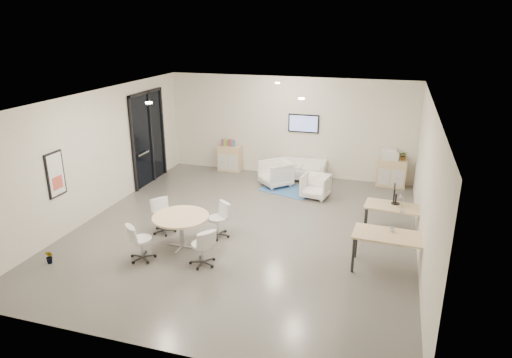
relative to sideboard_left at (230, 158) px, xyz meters
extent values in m
cube|color=#5B5953|center=(1.96, -4.27, -0.83)|extent=(8.00, 9.00, 0.80)
cube|color=white|center=(1.96, -4.27, 3.17)|extent=(8.00, 9.00, 0.80)
cube|color=beige|center=(1.96, 0.63, 1.17)|extent=(8.00, 0.80, 3.20)
cube|color=beige|center=(1.96, -9.17, 1.17)|extent=(8.00, 0.80, 3.20)
cube|color=beige|center=(-2.44, -4.27, 1.17)|extent=(0.80, 9.00, 3.20)
cube|color=beige|center=(6.36, -4.27, 1.17)|extent=(0.80, 9.00, 3.20)
cube|color=black|center=(-2.00, -1.77, 0.99)|extent=(0.02, 1.90, 2.85)
cube|color=black|center=(-1.98, -1.77, 2.38)|extent=(0.06, 1.90, 0.08)
cube|color=black|center=(-1.98, -2.68, 0.99)|extent=(0.06, 0.08, 2.85)
cube|color=black|center=(-1.98, -0.86, 0.99)|extent=(0.06, 0.08, 2.85)
cube|color=black|center=(-1.98, -1.62, 0.99)|extent=(0.06, 0.07, 2.85)
cube|color=#B2B2B7|center=(-1.94, -2.22, 0.62)|extent=(0.04, 0.60, 0.05)
cube|color=black|center=(-2.02, -5.87, 1.12)|extent=(0.04, 0.54, 1.04)
cube|color=white|center=(-1.99, -5.87, 1.12)|extent=(0.01, 0.46, 0.96)
cube|color=#CD4F40|center=(-1.99, -5.87, 0.92)|extent=(0.01, 0.32, 0.30)
cube|color=black|center=(2.46, 0.19, 1.32)|extent=(0.98, 0.05, 0.58)
cube|color=#7F94DC|center=(2.46, 0.16, 1.32)|extent=(0.90, 0.01, 0.50)
cylinder|color=#FFEAC6|center=(0.16, -5.27, 2.75)|extent=(0.14, 0.14, 0.03)
cylinder|color=#FFEAC6|center=(3.16, -3.77, 2.75)|extent=(0.14, 0.14, 0.03)
cylinder|color=#FFEAC6|center=(1.96, -1.27, 2.75)|extent=(0.14, 0.14, 0.03)
cube|color=#D3B17F|center=(0.00, 0.00, 0.00)|extent=(0.77, 0.38, 0.87)
cube|color=silver|center=(-0.18, -0.20, -0.08)|extent=(0.32, 0.02, 0.52)
cube|color=silver|center=(0.18, -0.20, -0.08)|extent=(0.32, 0.02, 0.52)
cube|color=#D3B17F|center=(5.27, 0.00, 0.00)|extent=(0.86, 0.40, 0.86)
cube|color=silver|center=(5.07, -0.21, -0.09)|extent=(0.36, 0.02, 0.51)
cube|color=silver|center=(5.47, -0.21, -0.09)|extent=(0.36, 0.02, 0.51)
cube|color=red|center=(-0.24, 0.00, 0.54)|extent=(0.04, 0.14, 0.22)
cube|color=#337FCC|center=(-0.18, 0.00, 0.54)|extent=(0.04, 0.14, 0.22)
cube|color=gold|center=(-0.13, 0.00, 0.54)|extent=(0.04, 0.14, 0.22)
cube|color=#4CB24C|center=(-0.07, 0.00, 0.54)|extent=(0.04, 0.14, 0.22)
cube|color=#CC6619|center=(-0.01, 0.00, 0.54)|extent=(0.04, 0.14, 0.22)
cube|color=purple|center=(0.05, 0.00, 0.54)|extent=(0.04, 0.14, 0.22)
cube|color=#E54C7F|center=(0.11, 0.00, 0.54)|extent=(0.04, 0.14, 0.22)
cube|color=teal|center=(0.16, 0.00, 0.54)|extent=(0.04, 0.14, 0.22)
cube|color=white|center=(5.18, 0.00, 0.56)|extent=(0.52, 0.46, 0.27)
cube|color=white|center=(5.18, 0.00, 0.73)|extent=(0.39, 0.34, 0.06)
cube|color=silver|center=(2.54, -0.18, -0.20)|extent=(1.48, 0.77, 0.27)
cube|color=silver|center=(2.54, 0.10, 0.07)|extent=(1.46, 0.21, 0.27)
cube|color=silver|center=(1.88, -0.18, -0.07)|extent=(0.15, 0.73, 0.55)
cube|color=silver|center=(3.21, -0.18, -0.07)|extent=(0.15, 0.73, 0.55)
cube|color=#294E7E|center=(2.36, -1.28, -0.43)|extent=(1.79, 1.45, 0.01)
imported|color=silver|center=(1.87, -0.99, 0.00)|extent=(1.14, 1.14, 0.86)
imported|color=silver|center=(3.22, -1.63, -0.06)|extent=(0.82, 0.78, 0.75)
cube|color=#D3B17F|center=(5.42, -3.46, 0.27)|extent=(1.43, 0.81, 0.04)
cube|color=black|center=(4.78, -3.76, -0.09)|extent=(0.05, 0.05, 0.68)
cube|color=black|center=(6.06, -3.76, -0.09)|extent=(0.05, 0.05, 0.68)
cube|color=black|center=(4.78, -3.17, -0.09)|extent=(0.05, 0.05, 0.68)
cube|color=black|center=(6.06, -3.17, -0.09)|extent=(0.05, 0.05, 0.68)
cube|color=#D3B17F|center=(5.36, -5.20, 0.33)|extent=(1.53, 0.82, 0.04)
cube|color=black|center=(4.67, -5.52, -0.06)|extent=(0.05, 0.05, 0.74)
cube|color=black|center=(6.06, -5.52, -0.06)|extent=(0.05, 0.05, 0.74)
cube|color=black|center=(4.67, -4.88, -0.06)|extent=(0.05, 0.05, 0.74)
cube|color=black|center=(6.06, -4.88, -0.06)|extent=(0.05, 0.05, 0.74)
cylinder|color=black|center=(5.42, -3.31, 0.30)|extent=(0.20, 0.20, 0.02)
cube|color=black|center=(5.42, -3.31, 0.42)|extent=(0.04, 0.03, 0.24)
cube|color=black|center=(5.37, -3.31, 0.57)|extent=(0.03, 0.50, 0.32)
cylinder|color=#D3B17F|center=(0.90, -5.55, 0.31)|extent=(1.25, 1.25, 0.04)
cylinder|color=#B2B2B7|center=(0.90, -5.55, -0.07)|extent=(0.10, 0.10, 0.72)
cube|color=#B2B2B7|center=(0.90, -5.55, -0.42)|extent=(0.73, 0.06, 0.03)
cube|color=#B2B2B7|center=(0.90, -5.55, -0.42)|extent=(0.06, 0.73, 0.03)
imported|color=#3F7F3F|center=(5.58, 0.00, 0.54)|extent=(0.30, 0.33, 0.23)
imported|color=#3F7F3F|center=(-1.44, -7.04, -0.36)|extent=(0.23, 0.34, 0.14)
imported|color=white|center=(5.37, -5.04, 0.41)|extent=(0.14, 0.12, 0.11)
camera|label=1|loc=(5.19, -13.88, 4.40)|focal=32.00mm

